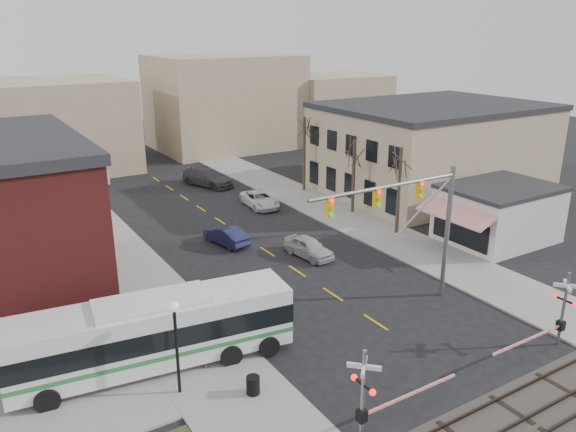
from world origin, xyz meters
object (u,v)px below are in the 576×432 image
object	(u,v)px
street_lamp	(175,329)
pedestrian_near	(204,352)
car_a	(308,247)
rr_crossing_east	(558,312)
pedestrian_far	(166,304)
trash_bin	(253,385)
rr_crossing_west	(371,393)
car_b	(226,236)
car_c	(260,200)
car_d	(208,177)
traffic_signal_mast	(415,212)
transit_bus	(154,332)

from	to	relation	value
street_lamp	pedestrian_near	distance (m)	3.12
car_a	pedestrian_near	bearing A→B (deg)	-150.82
rr_crossing_east	street_lamp	world-z (taller)	street_lamp
pedestrian_near	pedestrian_far	bearing A→B (deg)	-21.32
trash_bin	pedestrian_near	bearing A→B (deg)	108.42
rr_crossing_west	rr_crossing_east	world-z (taller)	same
car_a	car_b	bearing A→B (deg)	119.04
rr_crossing_east	car_c	world-z (taller)	rr_crossing_east
pedestrian_far	car_d	bearing A→B (deg)	30.25
traffic_signal_mast	street_lamp	bearing A→B (deg)	-176.43
traffic_signal_mast	rr_crossing_east	size ratio (longest dim) A/B	1.77
car_a	pedestrian_near	world-z (taller)	pedestrian_near
transit_bus	traffic_signal_mast	xyz separation A→B (m)	(14.46, -1.68, 3.85)
rr_crossing_west	trash_bin	bearing A→B (deg)	120.27
transit_bus	car_c	xyz separation A→B (m)	(16.39, 19.54, -1.21)
pedestrian_near	pedestrian_far	distance (m)	5.34
transit_bus	car_b	size ratio (longest dim) A/B	3.20
car_d	traffic_signal_mast	bearing A→B (deg)	-113.44
rr_crossing_east	car_d	world-z (taller)	rr_crossing_east
transit_bus	car_d	size ratio (longest dim) A/B	2.26
car_a	pedestrian_far	size ratio (longest dim) A/B	2.23
trash_bin	car_c	bearing A→B (deg)	60.48
rr_crossing_west	pedestrian_far	xyz separation A→B (m)	(-3.61, 12.98, -0.92)
car_b	car_c	distance (m)	9.47
rr_crossing_east	pedestrian_far	world-z (taller)	rr_crossing_east
pedestrian_near	car_a	bearing A→B (deg)	-73.23
transit_bus	traffic_signal_mast	world-z (taller)	traffic_signal_mast
street_lamp	trash_bin	distance (m)	4.23
pedestrian_far	car_c	bearing A→B (deg)	15.94
rr_crossing_east	street_lamp	distance (m)	18.61
rr_crossing_east	street_lamp	bearing A→B (deg)	160.34
traffic_signal_mast	rr_crossing_east	xyz separation A→B (m)	(3.17, -7.14, -3.77)
car_c	trash_bin	bearing A→B (deg)	-114.71
transit_bus	trash_bin	world-z (taller)	transit_bus
car_d	pedestrian_far	size ratio (longest dim) A/B	3.17
rr_crossing_west	street_lamp	distance (m)	8.50
street_lamp	car_d	xyz separation A→B (m)	(15.21, 31.21, -2.40)
pedestrian_far	trash_bin	bearing A→B (deg)	-115.08
car_c	street_lamp	bearing A→B (deg)	-121.47
rr_crossing_west	pedestrian_near	distance (m)	8.56
transit_bus	car_d	world-z (taller)	transit_bus
car_c	pedestrian_near	distance (m)	25.46
traffic_signal_mast	transit_bus	bearing A→B (deg)	173.37
rr_crossing_west	car_c	xyz separation A→B (m)	(10.83, 28.55, -1.30)
pedestrian_far	car_a	bearing A→B (deg)	-14.28
trash_bin	car_a	size ratio (longest dim) A/B	0.20
transit_bus	street_lamp	distance (m)	2.92
traffic_signal_mast	car_c	bearing A→B (deg)	84.82
car_a	pedestrian_near	xyz separation A→B (m)	(-11.83, -8.91, 0.23)
car_a	pedestrian_near	distance (m)	14.81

